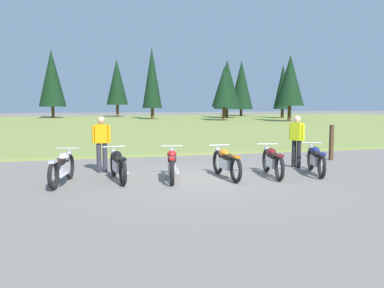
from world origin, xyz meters
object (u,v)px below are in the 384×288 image
object	(u,v)px
motorcycle_navy	(316,159)
motorcycle_black	(118,165)
motorcycle_maroon	(273,161)
motorcycle_red	(172,164)
rider_with_back_turned	(297,138)
trail_marker_post	(331,143)
motorcycle_silver	(62,167)
motorcycle_orange	(226,162)
rider_near_row_end	(102,141)

from	to	relation	value
motorcycle_navy	motorcycle_black	bearing A→B (deg)	175.79
motorcycle_maroon	motorcycle_navy	size ratio (longest dim) A/B	1.03
motorcycle_red	rider_with_back_turned	bearing A→B (deg)	13.90
motorcycle_red	rider_with_back_turned	xyz separation A→B (m)	(4.30, 1.06, 0.51)
motorcycle_red	trail_marker_post	xyz separation A→B (m)	(6.37, 2.27, 0.20)
motorcycle_silver	trail_marker_post	world-z (taller)	trail_marker_post
motorcycle_silver	rider_with_back_turned	world-z (taller)	rider_with_back_turned
motorcycle_red	rider_with_back_turned	distance (m)	4.46
motorcycle_orange	motorcycle_maroon	distance (m)	1.37
motorcycle_navy	rider_with_back_turned	bearing A→B (deg)	88.40
motorcycle_black	rider_near_row_end	size ratio (longest dim) A/B	1.26
motorcycle_maroon	rider_with_back_turned	distance (m)	1.95
motorcycle_maroon	rider_near_row_end	world-z (taller)	rider_near_row_end
motorcycle_black	trail_marker_post	xyz separation A→B (m)	(7.80, 2.01, 0.20)
motorcycle_orange	rider_with_back_turned	distance (m)	3.06
motorcycle_navy	rider_with_back_turned	size ratio (longest dim) A/B	1.21
motorcycle_silver	rider_near_row_end	size ratio (longest dim) A/B	1.24
motorcycle_maroon	rider_near_row_end	distance (m)	5.08
motorcycle_maroon	motorcycle_orange	bearing A→B (deg)	176.91
motorcycle_red	trail_marker_post	size ratio (longest dim) A/B	1.63
rider_with_back_turned	trail_marker_post	xyz separation A→B (m)	(2.07, 1.21, -0.31)
motorcycle_silver	motorcycle_navy	distance (m)	7.12
motorcycle_orange	trail_marker_post	xyz separation A→B (m)	(4.86, 2.37, 0.20)
motorcycle_orange	motorcycle_navy	bearing A→B (deg)	-1.32
motorcycle_navy	rider_near_row_end	distance (m)	6.37
motorcycle_black	rider_near_row_end	distance (m)	1.64
motorcycle_red	motorcycle_navy	bearing A→B (deg)	-2.15
motorcycle_black	rider_near_row_end	world-z (taller)	rider_near_row_end
motorcycle_red	rider_near_row_end	distance (m)	2.57
motorcycle_orange	rider_with_back_turned	size ratio (longest dim) A/B	1.26
rider_near_row_end	trail_marker_post	xyz separation A→B (m)	(8.15, 0.50, -0.31)
motorcycle_black	motorcycle_navy	world-z (taller)	same
motorcycle_maroon	motorcycle_silver	bearing A→B (deg)	176.74
trail_marker_post	motorcycle_red	bearing A→B (deg)	-160.37
motorcycle_black	motorcycle_maroon	xyz separation A→B (m)	(4.30, -0.43, 0.00)
motorcycle_navy	rider_with_back_turned	xyz separation A→B (m)	(0.03, 1.23, 0.51)
motorcycle_red	trail_marker_post	distance (m)	6.77
motorcycle_red	motorcycle_orange	bearing A→B (deg)	-3.66
motorcycle_silver	trail_marker_post	bearing A→B (deg)	12.94
rider_near_row_end	trail_marker_post	size ratio (longest dim) A/B	1.31
motorcycle_black	motorcycle_silver	bearing A→B (deg)	-175.84
rider_with_back_turned	trail_marker_post	bearing A→B (deg)	30.27
motorcycle_orange	motorcycle_red	bearing A→B (deg)	176.34
motorcycle_black	motorcycle_red	xyz separation A→B (m)	(1.43, -0.26, 0.00)
motorcycle_black	trail_marker_post	world-z (taller)	trail_marker_post
motorcycle_maroon	rider_with_back_turned	world-z (taller)	rider_with_back_turned
motorcycle_black	motorcycle_maroon	bearing A→B (deg)	-5.69
motorcycle_silver	motorcycle_maroon	size ratio (longest dim) A/B	0.99
motorcycle_silver	trail_marker_post	xyz separation A→B (m)	(9.22, 2.12, 0.20)
motorcycle_red	motorcycle_orange	world-z (taller)	same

